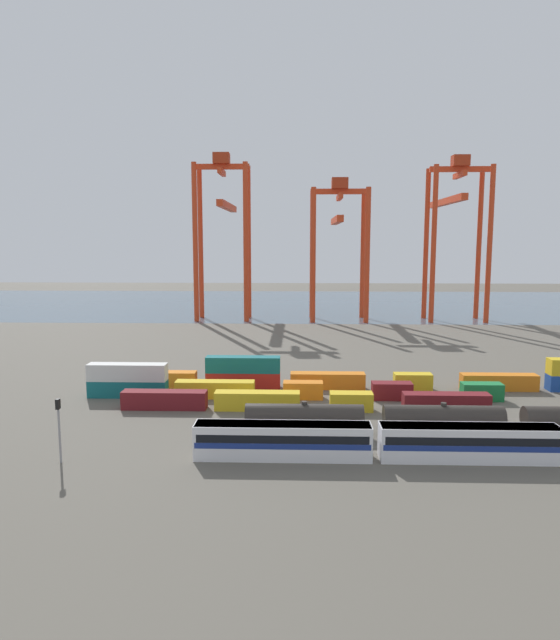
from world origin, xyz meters
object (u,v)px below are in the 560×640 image
(passenger_train, at_px, (469,441))
(gantry_crane_west, at_px, (223,222))
(shipping_container_9, at_px, (482,392))
(shipping_container_2, at_px, (351,402))
(signal_mast, at_px, (59,421))
(shipping_container_8, at_px, (392,391))
(freight_tank_row, at_px, (513,421))
(shipping_container_15, at_px, (499,382))
(gantry_crane_central, at_px, (339,234))
(gantry_crane_east, at_px, (455,221))

(passenger_train, relative_size, gantry_crane_west, 1.20)
(shipping_container_9, xyz_separation_m, gantry_crane_west, (-51.00, 91.35, 28.58))
(shipping_container_2, bearing_deg, shipping_container_9, 16.63)
(passenger_train, distance_m, signal_mast, 44.52)
(shipping_container_8, bearing_deg, shipping_container_9, 0.00)
(freight_tank_row, xyz_separation_m, signal_mast, (-51.98, -9.77, 2.63))
(shipping_container_15, bearing_deg, shipping_container_9, -127.63)
(freight_tank_row, relative_size, gantry_crane_central, 1.54)
(gantry_crane_west, xyz_separation_m, gantry_crane_central, (35.33, -0.28, -3.87))
(passenger_train, bearing_deg, gantry_crane_central, 93.29)
(shipping_container_2, xyz_separation_m, shipping_container_9, (20.23, 6.04, 0.00))
(gantry_crane_east, bearing_deg, gantry_crane_central, -178.36)
(shipping_container_2, bearing_deg, gantry_crane_west, 107.54)
(gantry_crane_east, bearing_deg, shipping_container_9, -102.05)
(shipping_container_2, relative_size, gantry_crane_central, 0.14)
(freight_tank_row, xyz_separation_m, shipping_container_8, (-12.05, 16.57, -0.71))
(shipping_container_2, bearing_deg, gantry_crane_central, 87.32)
(freight_tank_row, bearing_deg, shipping_container_15, 74.87)
(shipping_container_9, xyz_separation_m, shipping_container_15, (4.66, 6.04, 0.00))
(gantry_crane_central, height_order, gantry_crane_east, gantry_crane_east)
(freight_tank_row, relative_size, gantry_crane_east, 1.34)
(gantry_crane_west, height_order, gantry_crane_central, gantry_crane_west)
(shipping_container_2, height_order, shipping_container_9, same)
(passenger_train, relative_size, shipping_container_9, 9.98)
(passenger_train, xyz_separation_m, signal_mast, (-44.40, -2.19, 2.50))
(shipping_container_2, distance_m, gantry_crane_central, 100.31)
(signal_mast, distance_m, shipping_container_2, 39.07)
(shipping_container_9, bearing_deg, gantry_crane_central, 99.77)
(shipping_container_8, bearing_deg, freight_tank_row, -53.98)
(shipping_container_8, height_order, shipping_container_9, same)
(freight_tank_row, relative_size, shipping_container_15, 5.42)
(passenger_train, distance_m, freight_tank_row, 10.72)
(shipping_container_9, bearing_deg, signal_mast, -153.76)
(shipping_container_8, distance_m, gantry_crane_east, 102.02)
(gantry_crane_west, bearing_deg, gantry_crane_central, -0.45)
(gantry_crane_central, bearing_deg, gantry_crane_east, 1.64)
(shipping_container_9, xyz_separation_m, gantry_crane_central, (-15.68, 91.07, 24.70))
(freight_tank_row, relative_size, shipping_container_8, 10.86)
(signal_mast, relative_size, gantry_crane_east, 0.14)
(passenger_train, bearing_deg, shipping_container_15, 65.59)
(passenger_train, distance_m, gantry_crane_central, 117.85)
(signal_mast, xyz_separation_m, gantry_crane_east, (73.09, 118.42, 25.44))
(shipping_container_15, distance_m, gantry_crane_east, 91.96)
(passenger_train, xyz_separation_m, gantry_crane_west, (-41.96, 115.50, 27.73))
(signal_mast, bearing_deg, gantry_crane_central, 72.17)
(signal_mast, distance_m, shipping_container_9, 59.67)
(freight_tank_row, height_order, shipping_container_9, freight_tank_row)
(shipping_container_8, bearing_deg, gantry_crane_east, 70.20)
(shipping_container_2, height_order, gantry_crane_west, gantry_crane_west)
(shipping_container_2, relative_size, gantry_crane_west, 0.12)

